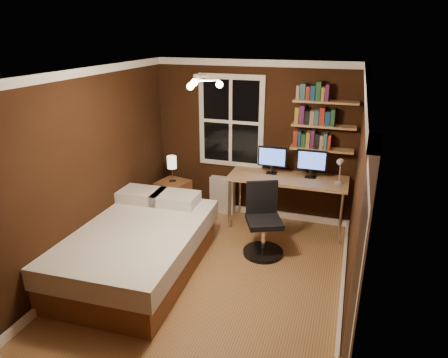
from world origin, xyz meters
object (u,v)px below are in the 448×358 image
(desk, at_px, (288,181))
(office_chair, at_px, (263,227))
(bed, at_px, (133,247))
(monitor_right, at_px, (311,164))
(nightstand, at_px, (173,198))
(bedside_lamp, at_px, (172,169))
(desk_lamp, at_px, (340,171))
(radiator, at_px, (223,195))
(monitor_left, at_px, (272,160))

(desk, height_order, office_chair, office_chair)
(bed, height_order, monitor_right, monitor_right)
(nightstand, relative_size, bedside_lamp, 1.32)
(nightstand, height_order, desk, desk)
(office_chair, bearing_deg, bed, -172.36)
(monitor_right, xyz_separation_m, desk_lamp, (0.41, -0.20, 0.01))
(nightstand, distance_m, desk_lamp, 2.72)
(nightstand, height_order, radiator, radiator)
(nightstand, relative_size, monitor_left, 1.30)
(radiator, height_order, desk, desk)
(bed, xyz_separation_m, desk, (1.64, 1.77, 0.45))
(radiator, xyz_separation_m, desk_lamp, (1.85, -0.35, 0.75))
(bedside_lamp, xyz_separation_m, desk, (1.86, 0.08, -0.01))
(bedside_lamp, height_order, desk_lamp, desk_lamp)
(nightstand, distance_m, office_chair, 1.86)
(radiator, bearing_deg, desk, -12.11)
(bedside_lamp, relative_size, monitor_right, 0.99)
(bed, xyz_separation_m, monitor_right, (1.97, 1.86, 0.72))
(desk, distance_m, desk_lamp, 0.80)
(desk, height_order, monitor_left, monitor_left)
(desk_lamp, bearing_deg, bed, -145.14)
(nightstand, bearing_deg, desk, 15.51)
(monitor_left, bearing_deg, radiator, 169.93)
(bed, bearing_deg, desk, 44.70)
(radiator, xyz_separation_m, monitor_right, (1.44, -0.15, 0.74))
(bed, distance_m, nightstand, 1.70)
(bedside_lamp, relative_size, desk, 0.25)
(desk_lamp, bearing_deg, monitor_left, 168.66)
(monitor_left, relative_size, desk_lamp, 1.00)
(bed, bearing_deg, nightstand, 95.09)
(bed, xyz_separation_m, bedside_lamp, (-0.22, 1.69, 0.47))
(desk, xyz_separation_m, monitor_right, (0.32, 0.09, 0.27))
(nightstand, bearing_deg, bed, -69.50)
(radiator, xyz_separation_m, desk, (1.11, -0.24, 0.47))
(bedside_lamp, height_order, office_chair, bedside_lamp)
(bed, distance_m, monitor_left, 2.42)
(bedside_lamp, bearing_deg, radiator, 23.15)
(bed, distance_m, radiator, 2.08)
(nightstand, height_order, bedside_lamp, bedside_lamp)
(bed, relative_size, desk_lamp, 5.23)
(desk_lamp, distance_m, office_chair, 1.35)
(monitor_left, height_order, desk_lamp, desk_lamp)
(radiator, height_order, monitor_left, monitor_left)
(nightstand, distance_m, monitor_right, 2.32)
(bedside_lamp, distance_m, desk, 1.87)
(bedside_lamp, height_order, radiator, bedside_lamp)
(bed, height_order, office_chair, office_chair)
(monitor_left, xyz_separation_m, monitor_right, (0.59, 0.00, 0.00))
(bedside_lamp, distance_m, radiator, 0.95)
(nightstand, height_order, desk_lamp, desk_lamp)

